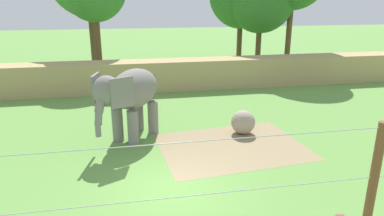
% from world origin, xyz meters
% --- Properties ---
extents(ground_plane, '(120.00, 120.00, 0.00)m').
position_xyz_m(ground_plane, '(0.00, 0.00, 0.00)').
color(ground_plane, '#609342').
extents(dirt_patch, '(6.24, 4.96, 0.01)m').
position_xyz_m(dirt_patch, '(2.87, 2.89, 0.00)').
color(dirt_patch, '#937F5B').
rests_on(dirt_patch, ground).
extents(embankment_wall, '(36.00, 1.80, 1.93)m').
position_xyz_m(embankment_wall, '(0.00, 12.74, 0.97)').
color(embankment_wall, tan).
rests_on(embankment_wall, ground).
extents(elephant, '(3.24, 3.63, 3.08)m').
position_xyz_m(elephant, '(-1.15, 4.49, 2.04)').
color(elephant, gray).
rests_on(elephant, ground).
extents(enrichment_ball, '(1.08, 1.08, 1.08)m').
position_xyz_m(enrichment_ball, '(3.78, 4.18, 0.54)').
color(enrichment_ball, gray).
rests_on(enrichment_ball, ground).
extents(cable_fence, '(9.82, 0.22, 3.22)m').
position_xyz_m(cable_fence, '(0.00, -3.38, 1.62)').
color(cable_fence, brown).
rests_on(cable_fence, ground).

